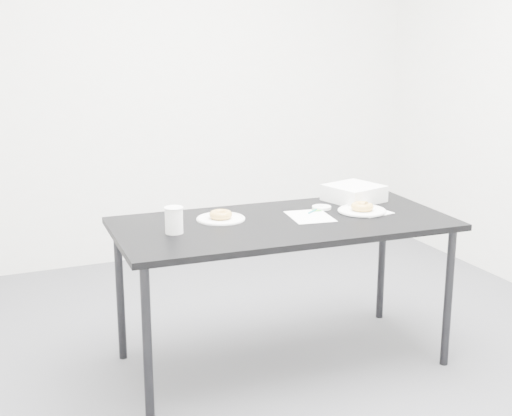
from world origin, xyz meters
name	(u,v)px	position (x,y,z in m)	size (l,w,h in m)	color
floor	(272,370)	(0.00, 0.00, 0.00)	(4.00, 4.00, 0.00)	#4A4A4F
wall_back	(156,73)	(0.00, 2.00, 1.35)	(4.00, 0.02, 2.70)	white
table	(283,232)	(0.09, 0.07, 0.69)	(1.67, 0.84, 0.75)	black
scorecard	(310,216)	(0.24, 0.09, 0.75)	(0.20, 0.25, 0.00)	white
logo_patch	(317,210)	(0.33, 0.18, 0.75)	(0.04, 0.04, 0.00)	green
pen	(314,211)	(0.31, 0.17, 0.75)	(0.01, 0.01, 0.12)	#0B727C
napkin	(371,212)	(0.57, 0.04, 0.75)	(0.17, 0.17, 0.00)	white
plate_near	(362,211)	(0.53, 0.07, 0.75)	(0.25, 0.25, 0.01)	white
donut_near	(362,207)	(0.53, 0.07, 0.78)	(0.12, 0.12, 0.04)	gold
plate_far	(221,219)	(-0.19, 0.21, 0.75)	(0.24, 0.24, 0.01)	white
donut_far	(221,215)	(-0.19, 0.21, 0.77)	(0.11, 0.11, 0.04)	gold
coffee_cup	(174,220)	(-0.47, 0.07, 0.81)	(0.08, 0.08, 0.12)	white
cup_lid	(322,207)	(0.37, 0.21, 0.75)	(0.10, 0.10, 0.01)	white
bakery_box	(354,193)	(0.61, 0.29, 0.79)	(0.26, 0.26, 0.09)	white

